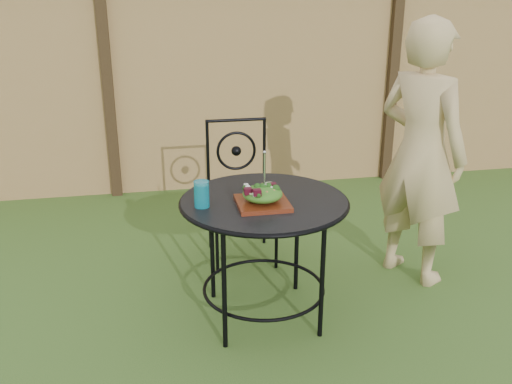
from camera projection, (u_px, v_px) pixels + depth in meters
ground at (324, 301)px, 3.48m from camera, size 60.00×60.00×0.00m
fence at (256, 85)px, 5.17m from camera, size 8.00×0.12×1.90m
patio_table at (264, 223)px, 3.13m from camera, size 0.92×0.92×0.72m
patio_chair at (240, 187)px, 3.91m from camera, size 0.46×0.46×0.95m
diner at (421, 154)px, 3.53m from camera, size 0.65×0.72×1.66m
salad_plate at (263, 203)px, 2.99m from camera, size 0.27×0.27×0.02m
salad at (263, 194)px, 2.97m from camera, size 0.21×0.21×0.08m
fork at (265, 170)px, 2.93m from camera, size 0.01×0.01×0.18m
drinking_glass at (202, 194)px, 2.95m from camera, size 0.08×0.08×0.14m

